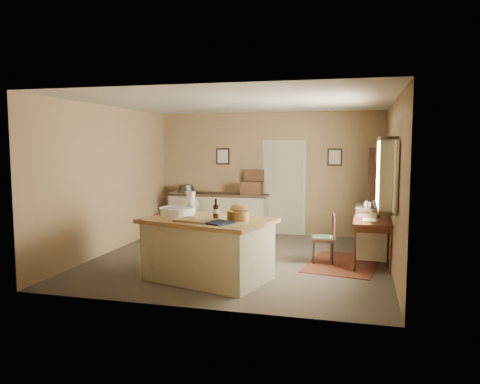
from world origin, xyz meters
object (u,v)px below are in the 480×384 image
(sideboard, at_px, (219,212))
(desk_chair, at_px, (323,239))
(work_island, at_px, (207,247))
(shelving_unit, at_px, (379,197))
(writing_desk, at_px, (372,225))
(right_cabinet, at_px, (371,230))

(sideboard, xyz_separation_m, desk_chair, (2.46, -2.05, -0.07))
(work_island, height_order, sideboard, work_island)
(sideboard, bearing_deg, shelving_unit, -6.61)
(work_island, xyz_separation_m, writing_desk, (2.38, 1.40, 0.19))
(sideboard, distance_m, writing_desk, 3.87)
(shelving_unit, bearing_deg, right_cabinet, -99.26)
(sideboard, distance_m, right_cabinet, 3.51)
(work_island, relative_size, shelving_unit, 1.07)
(desk_chair, bearing_deg, right_cabinet, 35.85)
(desk_chair, bearing_deg, sideboard, 133.44)
(writing_desk, bearing_deg, shelving_unit, 84.90)
(writing_desk, bearing_deg, right_cabinet, 90.02)
(sideboard, distance_m, desk_chair, 3.20)
(work_island, relative_size, right_cabinet, 2.08)
(shelving_unit, bearing_deg, sideboard, 173.39)
(writing_desk, xyz_separation_m, right_cabinet, (-0.00, 0.76, -0.22))
(writing_desk, bearing_deg, work_island, -149.55)
(writing_desk, height_order, desk_chair, writing_desk)
(writing_desk, relative_size, shelving_unit, 0.52)
(work_island, distance_m, shelving_unit, 4.02)
(shelving_unit, bearing_deg, writing_desk, -95.10)
(work_island, xyz_separation_m, sideboard, (-0.88, 3.48, -0.00))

